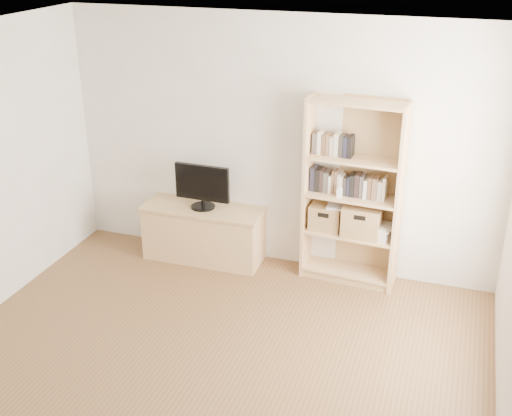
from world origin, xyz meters
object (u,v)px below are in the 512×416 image
at_px(bookshelf, 353,194).
at_px(basket_left, 326,217).
at_px(baby_monitor, 339,193).
at_px(tv_stand, 204,234).
at_px(laptop, 343,206).
at_px(television, 202,187).
at_px(basket_right, 362,220).

xyz_separation_m(bookshelf, basket_left, (-0.25, 0.01, -0.29)).
bearing_deg(bookshelf, baby_monitor, -135.00).
height_order(tv_stand, basket_left, basket_left).
relative_size(basket_left, laptop, 1.05).
relative_size(television, baby_monitor, 6.24).
relative_size(baby_monitor, laptop, 0.32).
bearing_deg(television, laptop, 3.58).
height_order(bookshelf, laptop, bookshelf).
bearing_deg(bookshelf, tv_stand, -173.56).
distance_m(tv_stand, basket_left, 1.36).
bearing_deg(basket_right, bookshelf, 174.49).
height_order(television, baby_monitor, television).
distance_m(baby_monitor, laptop, 0.20).
bearing_deg(tv_stand, basket_right, 0.98).
height_order(basket_left, basket_right, basket_right).
height_order(tv_stand, basket_right, basket_right).
height_order(tv_stand, baby_monitor, baby_monitor).
distance_m(television, baby_monitor, 1.46).
xyz_separation_m(television, laptop, (1.47, 0.07, -0.04)).
xyz_separation_m(tv_stand, baby_monitor, (1.45, -0.03, 0.68)).
bearing_deg(television, tv_stand, 0.00).
relative_size(bookshelf, basket_right, 5.07).
bearing_deg(basket_right, television, -177.09).
distance_m(tv_stand, bookshelf, 1.69).
bearing_deg(tv_stand, bookshelf, 1.60).
bearing_deg(baby_monitor, tv_stand, -176.66).
xyz_separation_m(television, basket_left, (1.31, 0.08, -0.18)).
bearing_deg(baby_monitor, television, -176.66).
relative_size(bookshelf, laptop, 6.30).
height_order(baby_monitor, basket_right, baby_monitor).
xyz_separation_m(television, basket_right, (1.67, 0.06, -0.16)).
relative_size(tv_stand, bookshelf, 0.67).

